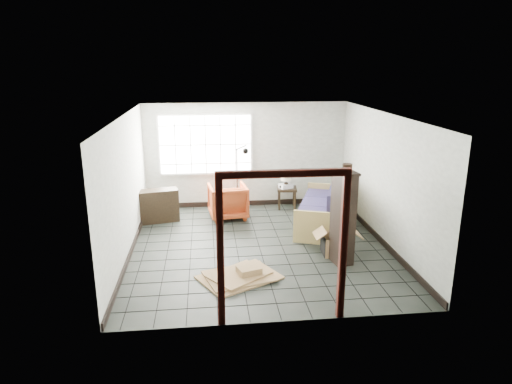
{
  "coord_description": "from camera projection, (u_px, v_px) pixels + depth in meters",
  "views": [
    {
      "loc": [
        -1.0,
        -8.38,
        3.55
      ],
      "look_at": [
        -0.03,
        0.3,
        1.05
      ],
      "focal_mm": 32.0,
      "sensor_mm": 36.0,
      "label": 1
    }
  ],
  "objects": [
    {
      "name": "doorway_trim",
      "position": [
        283.0,
        229.0,
        6.14
      ],
      "size": [
        1.8,
        0.08,
        2.2
      ],
      "color": "#3E130E",
      "rests_on": "ground"
    },
    {
      "name": "table_lamp",
      "position": [
        286.0,
        177.0,
        11.21
      ],
      "size": [
        0.27,
        0.27,
        0.41
      ],
      "rotation": [
        0.0,
        0.0,
        0.01
      ],
      "color": "black",
      "rests_on": "side_table"
    },
    {
      "name": "armchair",
      "position": [
        228.0,
        200.0,
        10.67
      ],
      "size": [
        0.94,
        0.89,
        0.87
      ],
      "primitive_type": "imported",
      "rotation": [
        0.0,
        0.0,
        3.26
      ],
      "color": "brown",
      "rests_on": "ground"
    },
    {
      "name": "tall_shelf",
      "position": [
        343.0,
        217.0,
        8.16
      ],
      "size": [
        0.43,
        0.51,
        1.71
      ],
      "rotation": [
        0.0,
        0.0,
        0.16
      ],
      "color": "black",
      "rests_on": "ground"
    },
    {
      "name": "ground",
      "position": [
        259.0,
        246.0,
        9.1
      ],
      "size": [
        5.5,
        5.5,
        0.0
      ],
      "primitive_type": "plane",
      "color": "black",
      "rests_on": "ground"
    },
    {
      "name": "side_table",
      "position": [
        287.0,
        191.0,
        11.37
      ],
      "size": [
        0.53,
        0.53,
        0.53
      ],
      "rotation": [
        0.0,
        0.0,
        -0.12
      ],
      "color": "black",
      "rests_on": "ground"
    },
    {
      "name": "console_shelf",
      "position": [
        157.0,
        206.0,
        10.42
      ],
      "size": [
        1.02,
        0.57,
        0.75
      ],
      "rotation": [
        0.0,
        0.0,
        0.22
      ],
      "color": "black",
      "rests_on": "ground"
    },
    {
      "name": "room_shell",
      "position": [
        259.0,
        164.0,
        8.66
      ],
      "size": [
        5.02,
        5.52,
        2.61
      ],
      "color": "#A1A69F",
      "rests_on": "ground"
    },
    {
      "name": "pot",
      "position": [
        347.0,
        167.0,
        7.94
      ],
      "size": [
        0.22,
        0.22,
        0.13
      ],
      "rotation": [
        0.0,
        0.0,
        0.3
      ],
      "color": "black",
      "rests_on": "tall_shelf"
    },
    {
      "name": "floor_lamp",
      "position": [
        241.0,
        177.0,
        10.88
      ],
      "size": [
        0.44,
        0.43,
        1.68
      ],
      "rotation": [
        0.0,
        0.0,
        -0.35
      ],
      "color": "black",
      "rests_on": "ground"
    },
    {
      "name": "open_box",
      "position": [
        337.0,
        245.0,
        8.71
      ],
      "size": [
        0.91,
        0.47,
        0.51
      ],
      "rotation": [
        0.0,
        0.0,
        -0.04
      ],
      "color": "olive",
      "rests_on": "ground"
    },
    {
      "name": "projector",
      "position": [
        286.0,
        186.0,
        11.3
      ],
      "size": [
        0.37,
        0.33,
        0.11
      ],
      "rotation": [
        0.0,
        0.0,
        0.39
      ],
      "color": "silver",
      "rests_on": "side_table"
    },
    {
      "name": "futon_sofa",
      "position": [
        324.0,
        210.0,
        10.14
      ],
      "size": [
        1.58,
        2.43,
        1.01
      ],
      "rotation": [
        0.0,
        0.0,
        -0.35
      ],
      "color": "#A38949",
      "rests_on": "ground"
    },
    {
      "name": "window_panel",
      "position": [
        206.0,
        144.0,
        11.13
      ],
      "size": [
        2.32,
        0.08,
        1.52
      ],
      "color": "silver",
      "rests_on": "ground"
    },
    {
      "name": "cardboard_pile",
      "position": [
        241.0,
        275.0,
        7.76
      ],
      "size": [
        1.55,
        1.39,
        0.19
      ],
      "rotation": [
        0.0,
        0.0,
        0.43
      ],
      "color": "olive",
      "rests_on": "ground"
    }
  ]
}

